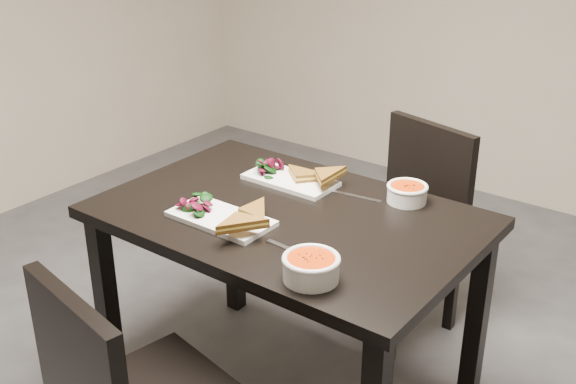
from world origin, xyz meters
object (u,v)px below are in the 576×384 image
(chair_far, at_px, (407,216))
(soup_bowl_far, at_px, (407,192))
(table, at_px, (288,239))
(plate_far, at_px, (290,180))
(plate_near, at_px, (221,219))
(soup_bowl_near, at_px, (311,266))

(chair_far, bearing_deg, soup_bowl_far, -50.47)
(chair_far, xyz_separation_m, soup_bowl_far, (0.19, -0.40, 0.30))
(table, distance_m, plate_far, 0.26)
(table, bearing_deg, plate_near, -125.67)
(table, xyz_separation_m, chair_far, (0.08, 0.70, -0.17))
(soup_bowl_far, bearing_deg, plate_near, -129.71)
(soup_bowl_near, distance_m, plate_far, 0.66)
(table, height_order, soup_bowl_far, soup_bowl_far)
(table, relative_size, chair_far, 1.41)
(soup_bowl_far, bearing_deg, table, -131.93)
(plate_near, distance_m, soup_bowl_near, 0.44)
(table, xyz_separation_m, soup_bowl_near, (0.30, -0.29, 0.14))
(plate_far, bearing_deg, chair_far, 67.07)
(table, xyz_separation_m, plate_near, (-0.13, -0.18, 0.11))
(soup_bowl_far, bearing_deg, soup_bowl_near, -87.03)
(chair_far, height_order, soup_bowl_near, chair_far)
(table, bearing_deg, plate_far, 124.85)
(chair_far, bearing_deg, plate_far, -98.76)
(chair_far, bearing_deg, soup_bowl_near, -63.27)
(plate_near, bearing_deg, soup_bowl_near, -15.16)
(chair_far, distance_m, plate_far, 0.61)
(plate_near, distance_m, plate_far, 0.37)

